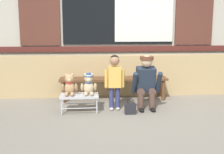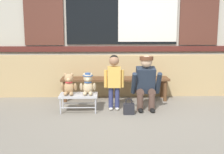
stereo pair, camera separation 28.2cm
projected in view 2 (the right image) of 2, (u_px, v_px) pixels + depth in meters
ground_plane at (129, 116)px, 4.70m from camera, size 60.00×60.00×0.00m
brick_low_wall at (123, 75)px, 6.03m from camera, size 6.29×0.25×0.85m
shop_facade at (122, 6)px, 6.28m from camera, size 6.42×0.26×3.76m
wooden_bench_long at (115, 81)px, 5.67m from camera, size 2.10×0.40×0.44m
small_display_bench at (79, 96)px, 4.89m from camera, size 0.64×0.36×0.30m
teddy_bear_plain at (69, 85)px, 4.86m from camera, size 0.28×0.26×0.36m
teddy_bear_with_hat at (88, 84)px, 4.86m from camera, size 0.28×0.27×0.36m
child_standing at (114, 76)px, 4.94m from camera, size 0.35×0.18×0.96m
adult_crouching at (146, 82)px, 4.98m from camera, size 0.50×0.49×0.95m
handbag_on_ground at (129, 109)px, 4.76m from camera, size 0.18×0.11×0.27m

